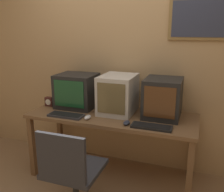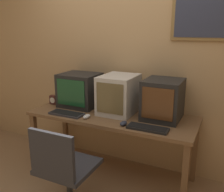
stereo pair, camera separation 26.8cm
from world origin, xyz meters
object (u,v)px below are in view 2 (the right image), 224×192
(keyboard_side, at_px, (148,128))
(keyboard_main, at_px, (67,114))
(mouse_near_keyboard, at_px, (87,116))
(monitor_right, at_px, (163,99))
(desk_clock, at_px, (54,100))
(office_chair, at_px, (65,177))
(monitor_left, at_px, (80,90))
(monitor_center, at_px, (119,94))
(mouse_far_corner, at_px, (123,123))

(keyboard_side, bearing_deg, keyboard_main, 179.61)
(mouse_near_keyboard, bearing_deg, monitor_right, 25.78)
(desk_clock, relative_size, office_chair, 0.12)
(monitor_left, xyz_separation_m, monitor_right, (1.01, -0.00, 0.01))
(monitor_center, xyz_separation_m, keyboard_main, (-0.48, -0.32, -0.20))
(monitor_right, xyz_separation_m, mouse_near_keyboard, (-0.71, -0.34, -0.19))
(monitor_right, xyz_separation_m, keyboard_main, (-0.97, -0.35, -0.19))
(monitor_left, xyz_separation_m, office_chair, (0.39, -0.88, -0.56))
(keyboard_main, bearing_deg, keyboard_side, -0.39)
(monitor_center, relative_size, keyboard_main, 1.20)
(keyboard_side, bearing_deg, monitor_left, 159.99)
(keyboard_side, bearing_deg, mouse_near_keyboard, 179.38)
(desk_clock, bearing_deg, monitor_right, 3.55)
(keyboard_main, height_order, mouse_near_keyboard, mouse_near_keyboard)
(keyboard_side, xyz_separation_m, mouse_near_keyboard, (-0.67, 0.01, 0.01))
(monitor_right, height_order, keyboard_side, monitor_right)
(monitor_center, height_order, office_chair, monitor_center)
(monitor_right, bearing_deg, keyboard_side, -96.72)
(mouse_near_keyboard, bearing_deg, mouse_far_corner, -1.21)
(desk_clock, bearing_deg, mouse_near_keyboard, -22.36)
(keyboard_main, bearing_deg, desk_clock, 145.36)
(monitor_right, bearing_deg, monitor_left, 179.91)
(monitor_right, height_order, keyboard_main, monitor_right)
(monitor_left, bearing_deg, desk_clock, -165.72)
(monitor_center, distance_m, mouse_near_keyboard, 0.44)
(monitor_center, relative_size, mouse_near_keyboard, 4.24)
(mouse_far_corner, height_order, desk_clock, desk_clock)
(monitor_center, bearing_deg, mouse_near_keyboard, -124.98)
(monitor_center, xyz_separation_m, office_chair, (-0.13, -0.86, -0.58))
(monitor_center, xyz_separation_m, keyboard_side, (0.45, -0.33, -0.20))
(keyboard_main, xyz_separation_m, mouse_far_corner, (0.68, -0.01, 0.01))
(office_chair, bearing_deg, desk_clock, 132.33)
(monitor_left, distance_m, keyboard_main, 0.40)
(desk_clock, bearing_deg, monitor_left, 14.28)
(keyboard_side, height_order, mouse_near_keyboard, mouse_near_keyboard)
(desk_clock, bearing_deg, keyboard_main, -34.64)
(keyboard_side, bearing_deg, monitor_center, 143.61)
(keyboard_main, xyz_separation_m, mouse_near_keyboard, (0.26, 0.00, 0.01))
(monitor_left, xyz_separation_m, mouse_near_keyboard, (0.30, -0.35, -0.18))
(monitor_left, bearing_deg, mouse_far_corner, -26.11)
(monitor_left, height_order, monitor_right, monitor_right)
(mouse_far_corner, relative_size, desk_clock, 0.96)
(mouse_far_corner, bearing_deg, monitor_right, 50.90)
(monitor_center, height_order, desk_clock, monitor_center)
(mouse_near_keyboard, distance_m, mouse_far_corner, 0.43)
(monitor_center, height_order, mouse_near_keyboard, monitor_center)
(keyboard_main, relative_size, keyboard_side, 0.99)
(monitor_right, bearing_deg, mouse_far_corner, -129.10)
(monitor_right, relative_size, desk_clock, 3.88)
(monitor_right, xyz_separation_m, desk_clock, (-1.35, -0.08, -0.15))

